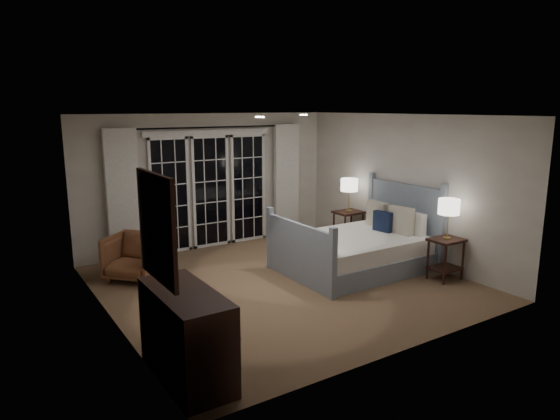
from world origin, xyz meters
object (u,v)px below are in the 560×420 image
nightstand_right (348,223)px  lamp_right (349,185)px  dresser (186,335)px  lamp_left (449,207)px  armchair (134,257)px  bed (357,249)px  nightstand_left (446,253)px

nightstand_right → lamp_right: (0.00, 0.00, 0.73)m
dresser → lamp_left: bearing=6.7°
lamp_left → armchair: (-4.01, 2.62, -0.79)m
bed → lamp_right: bed is taller
lamp_right → armchair: size_ratio=0.81×
lamp_right → nightstand_left: bearing=-89.8°
bed → armchair: bearing=154.9°
bed → lamp_right: 1.64m
lamp_right → bed: bearing=-124.2°
nightstand_left → lamp_right: lamp_right is taller
nightstand_left → armchair: size_ratio=0.84×
bed → lamp_right: (0.79, 1.16, 0.84)m
nightstand_right → lamp_left: lamp_left is taller
lamp_left → nightstand_left: bearing=0.0°
nightstand_left → nightstand_right: (-0.01, 2.28, 0.02)m
lamp_left → armchair: 4.86m
armchair → nightstand_left: bearing=13.3°
armchair → nightstand_right: bearing=41.6°
lamp_right → armchair: (-4.00, 0.34, -0.82)m
armchair → dresser: 3.18m
lamp_right → dresser: bearing=-147.7°
nightstand_right → nightstand_left: bearing=-89.8°
lamp_left → lamp_right: bearing=90.2°
nightstand_right → armchair: (-4.00, 0.34, -0.09)m
nightstand_left → nightstand_right: 2.28m
nightstand_left → dresser: (-4.44, -0.52, 0.02)m
lamp_right → dresser: size_ratio=0.49×
bed → dresser: 4.00m
lamp_right → dresser: 5.30m
bed → dresser: size_ratio=1.80×
armchair → bed: bearing=21.4°
lamp_right → armchair: bearing=175.1°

